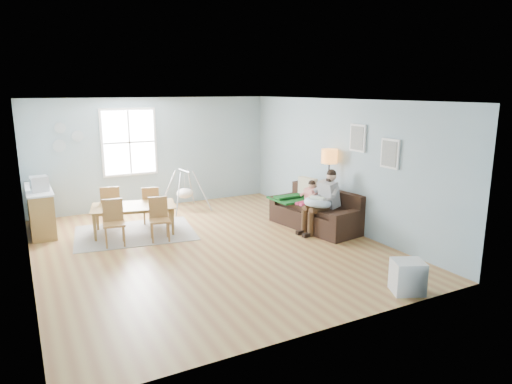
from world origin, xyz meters
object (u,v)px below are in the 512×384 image
father (323,199)px  monitor (39,184)px  toddler (309,195)px  floor_lamp (329,163)px  storage_cube (407,277)px  chair_se (159,216)px  counter (41,210)px  chair_nw (111,204)px  baby_swing (185,193)px  sofa (317,214)px  dining_table (134,220)px  chair_sw (114,220)px  chair_ne (151,203)px

father → monitor: bearing=154.5°
toddler → monitor: size_ratio=2.24×
floor_lamp → monitor: (-5.49, 2.12, -0.31)m
storage_cube → chair_se: 4.73m
counter → chair_se: bearing=-39.8°
chair_nw → baby_swing: bearing=18.7°
sofa → dining_table: size_ratio=1.29×
storage_cube → floor_lamp: bearing=72.8°
monitor → baby_swing: 3.30m
chair_sw → monitor: bearing=133.1°
chair_sw → chair_se: bearing=-8.3°
chair_se → chair_ne: 1.17m
father → toddler: father is taller
chair_nw → chair_se: bearing=-61.8°
sofa → toddler: (-0.11, 0.18, 0.39)m
counter → baby_swing: (3.20, 0.23, -0.02)m
counter → monitor: size_ratio=4.74×
storage_cube → sofa: bearing=77.5°
father → monitor: 5.68m
storage_cube → chair_ne: bearing=114.2°
chair_se → counter: bearing=140.2°
toddler → dining_table: size_ratio=0.47×
dining_table → monitor: monitor is taller
chair_se → baby_swing: 2.24m
toddler → sofa: bearing=-59.3°
chair_ne → toddler: bearing=-30.9°
chair_sw → chair_se: (0.84, -0.12, -0.02)m
chair_nw → chair_ne: chair_nw is taller
chair_ne → monitor: size_ratio=2.41×
toddler → chair_nw: (-3.77, 1.87, -0.17)m
floor_lamp → toddler: bearing=158.5°
floor_lamp → dining_table: bearing=160.0°
floor_lamp → father: bearing=-138.9°
father → counter: father is taller
dining_table → chair_ne: bearing=59.2°
floor_lamp → chair_nw: bearing=154.1°
sofa → toddler: size_ratio=2.76×
storage_cube → baby_swing: baby_swing is taller
chair_sw → counter: bearing=127.1°
toddler → storage_cube: size_ratio=1.39×
floor_lamp → baby_swing: 3.63m
chair_se → monitor: (-2.00, 1.36, 0.60)m
father → chair_se: father is taller
father → chair_ne: bearing=142.9°
floor_lamp → storage_cube: (-1.01, -3.27, -1.13)m
dining_table → toddler: bearing=-7.1°
sofa → father: size_ratio=1.65×
chair_se → chair_nw: size_ratio=0.93×
toddler → monitor: (-5.09, 1.96, 0.39)m
counter → floor_lamp: bearing=-23.8°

